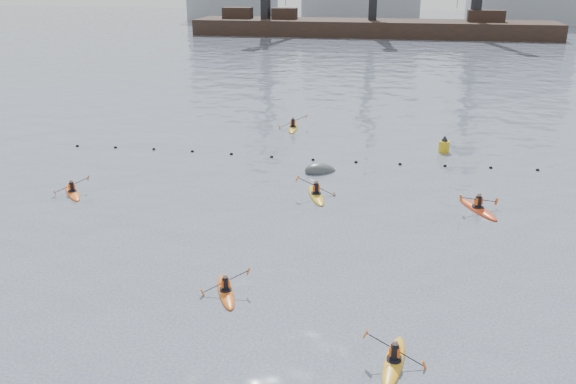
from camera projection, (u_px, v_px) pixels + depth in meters
name	position (u px, v px, depth m)	size (l,w,h in m)	color
ground	(196.00, 335.00, 22.19)	(400.00, 400.00, 0.00)	#373F50
float_line	(293.00, 158.00, 43.07)	(33.24, 0.73, 0.24)	black
barge_pier	(371.00, 26.00, 123.16)	(72.00, 19.30, 29.50)	black
kayaker_0	(226.00, 291.00, 25.04)	(1.97, 3.00, 1.16)	#C85512
kayaker_1	(394.00, 361.00, 20.55)	(2.19, 3.20, 1.24)	orange
kayaker_2	(72.00, 192.00, 36.19)	(2.47, 2.82, 1.12)	orange
kayaker_3	(316.00, 194.00, 35.78)	(2.40, 3.57, 1.46)	gold
kayaker_4	(478.00, 208.00, 33.71)	(2.26, 3.53, 1.19)	red
kayaker_5	(293.00, 127.00, 51.05)	(2.50, 3.64, 1.42)	#C28E16
mooring_buoy	(321.00, 172.00, 40.19)	(2.27, 1.34, 1.14)	#424448
nav_buoy	(444.00, 146.00, 44.38)	(0.77, 0.77, 1.41)	#C29413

